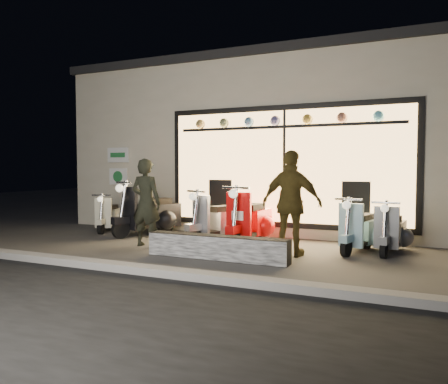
# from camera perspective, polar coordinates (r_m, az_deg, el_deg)

# --- Properties ---
(ground) EXTENTS (40.00, 40.00, 0.00)m
(ground) POSITION_cam_1_polar(r_m,az_deg,el_deg) (8.10, -1.55, -7.66)
(ground) COLOR #383533
(ground) RESTS_ON ground
(kerb) EXTENTS (40.00, 0.25, 0.12)m
(kerb) POSITION_cam_1_polar(r_m,az_deg,el_deg) (6.38, -9.44, -10.12)
(kerb) COLOR slate
(kerb) RESTS_ON ground
(shop_building) EXTENTS (10.20, 6.23, 4.20)m
(shop_building) POSITION_cam_1_polar(r_m,az_deg,el_deg) (12.64, 8.28, 5.77)
(shop_building) COLOR beige
(shop_building) RESTS_ON ground
(graffiti_barrier) EXTENTS (2.47, 0.28, 0.40)m
(graffiti_barrier) POSITION_cam_1_polar(r_m,az_deg,el_deg) (7.31, -0.91, -7.24)
(graffiti_barrier) COLOR black
(graffiti_barrier) RESTS_ON ground
(scooter_silver) EXTENTS (0.82, 1.42, 1.03)m
(scooter_silver) POSITION_cam_1_polar(r_m,az_deg,el_deg) (9.21, -0.46, -3.74)
(scooter_silver) COLOR black
(scooter_silver) RESTS_ON ground
(scooter_red) EXTENTS (0.56, 1.57, 1.12)m
(scooter_red) POSITION_cam_1_polar(r_m,az_deg,el_deg) (8.91, 3.60, -3.74)
(scooter_red) COLOR black
(scooter_red) RESTS_ON ground
(scooter_black) EXTENTS (0.98, 1.60, 1.17)m
(scooter_black) POSITION_cam_1_polar(r_m,az_deg,el_deg) (10.08, -9.08, -2.85)
(scooter_black) COLOR black
(scooter_black) RESTS_ON ground
(scooter_cream) EXTENTS (0.66, 1.21, 0.87)m
(scooter_cream) POSITION_cam_1_polar(r_m,az_deg,el_deg) (10.96, -14.67, -3.07)
(scooter_cream) COLOR black
(scooter_cream) RESTS_ON ground
(scooter_blue) EXTENTS (0.65, 1.35, 0.96)m
(scooter_blue) POSITION_cam_1_polar(r_m,az_deg,el_deg) (8.39, 17.55, -4.76)
(scooter_blue) COLOR black
(scooter_blue) RESTS_ON ground
(scooter_grey) EXTENTS (0.51, 1.29, 0.91)m
(scooter_grey) POSITION_cam_1_polar(r_m,az_deg,el_deg) (8.47, 21.05, -4.87)
(scooter_grey) COLOR black
(scooter_grey) RESTS_ON ground
(man) EXTENTS (0.63, 0.43, 1.70)m
(man) POSITION_cam_1_polar(r_m,az_deg,el_deg) (8.57, -10.15, -1.37)
(man) COLOR black
(man) RESTS_ON ground
(woman) EXTENTS (1.11, 0.56, 1.83)m
(woman) POSITION_cam_1_polar(r_m,az_deg,el_deg) (7.58, 8.81, -1.47)
(woman) COLOR #53431A
(woman) RESTS_ON ground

